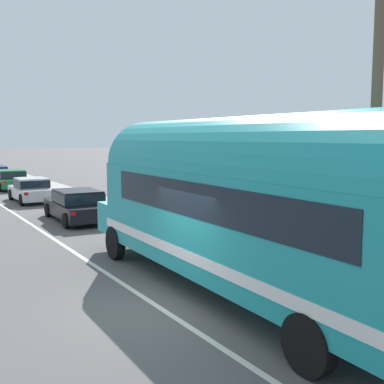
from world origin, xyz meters
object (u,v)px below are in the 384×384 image
at_px(utility_pole, 376,102).
at_px(car_lead, 77,204).
at_px(painted_bus, 248,200).
at_px(car_third, 11,179).
at_px(car_second, 31,189).

distance_m(utility_pole, car_lead, 14.14).
bearing_deg(utility_pole, car_lead, 100.00).
xyz_separation_m(painted_bus, car_third, (0.27, 27.33, -1.55)).
bearing_deg(painted_bus, car_lead, 89.35).
relative_size(car_lead, car_third, 0.98).
bearing_deg(painted_bus, car_second, 90.28).
relative_size(car_lead, car_second, 1.11).
height_order(utility_pole, car_second, utility_pole).
bearing_deg(car_third, painted_bus, -90.56).
bearing_deg(painted_bus, car_third, 89.44).
distance_m(painted_bus, car_second, 19.70).
relative_size(utility_pole, car_third, 1.75).
xyz_separation_m(painted_bus, car_second, (-0.10, 19.63, -1.58)).
relative_size(car_second, car_third, 0.88).
distance_m(painted_bus, car_lead, 12.29).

